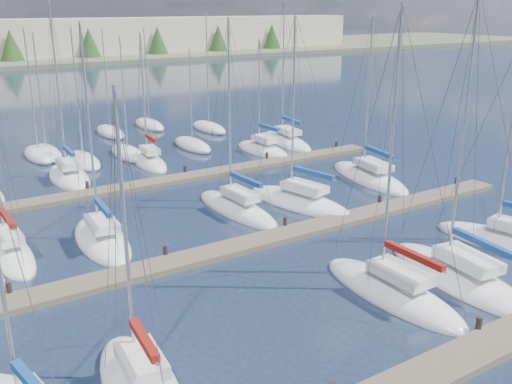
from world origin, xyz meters
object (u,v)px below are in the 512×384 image
sailboat_d (392,292)px  sailboat_e (459,277)px  sailboat_f (509,244)px  sailboat_j (102,240)px  sailboat_i (9,252)px  sailboat_p (150,162)px  sailboat_q (263,150)px  sailboat_r (286,141)px  sailboat_m (369,177)px  sailboat_c (141,383)px  sailboat_l (300,202)px  sailboat_o (69,177)px  sailboat_k (237,209)px

sailboat_d → sailboat_e: 4.04m
sailboat_f → sailboat_j: 23.58m
sailboat_f → sailboat_d: bearing=172.3°
sailboat_i → sailboat_p: bearing=42.7°
sailboat_q → sailboat_p: (-10.72, 1.74, 0.02)m
sailboat_r → sailboat_m: (-1.77, -13.91, -0.01)m
sailboat_i → sailboat_j: bearing=-13.3°
sailboat_f → sailboat_r: bearing=70.6°
sailboat_c → sailboat_p: sailboat_p is taller
sailboat_i → sailboat_d: (14.55, -14.77, -0.01)m
sailboat_f → sailboat_l: sailboat_l is taller
sailboat_p → sailboat_j: bearing=-115.8°
sailboat_o → sailboat_e: (11.66, -28.46, -0.01)m
sailboat_d → sailboat_r: bearing=63.0°
sailboat_k → sailboat_j: size_ratio=1.01×
sailboat_f → sailboat_m: sailboat_m is taller
sailboat_p → sailboat_f: bearing=-63.6°
sailboat_r → sailboat_c: bearing=-125.8°
sailboat_c → sailboat_j: 14.16m
sailboat_f → sailboat_e: 6.04m
sailboat_l → sailboat_j: bearing=164.6°
sailboat_r → sailboat_l: bearing=-115.1°
sailboat_k → sailboat_f: bearing=-55.7°
sailboat_f → sailboat_r: sailboat_r is taller
sailboat_i → sailboat_e: 24.14m
sailboat_k → sailboat_l: size_ratio=0.98×
sailboat_r → sailboat_e: size_ratio=1.01×
sailboat_p → sailboat_o: sailboat_o is taller
sailboat_c → sailboat_e: size_ratio=0.79×
sailboat_r → sailboat_d: 31.94m
sailboat_r → sailboat_p: 14.73m
sailboat_k → sailboat_m: 12.70m
sailboat_k → sailboat_e: (4.23, -14.75, -0.01)m
sailboat_f → sailboat_r: (4.31, 28.08, 0.01)m
sailboat_r → sailboat_k: 20.52m
sailboat_k → sailboat_o: (-7.43, 13.71, 0.00)m
sailboat_k → sailboat_p: (-0.28, 14.41, 0.00)m
sailboat_e → sailboat_c: bearing=-175.5°
sailboat_c → sailboat_m: 29.20m
sailboat_m → sailboat_e: bearing=-108.9°
sailboat_f → sailboat_p: 29.82m
sailboat_l → sailboat_f: bearing=-77.4°
sailboat_c → sailboat_l: (16.95, 13.00, -0.01)m
sailboat_c → sailboat_j: (3.13, 13.81, -0.00)m
sailboat_q → sailboat_o: 17.91m
sailboat_m → sailboat_e: (-8.45, -15.40, 0.01)m
sailboat_o → sailboat_j: 14.14m
sailboat_q → sailboat_i: bearing=-155.1°
sailboat_c → sailboat_o: sailboat_o is taller
sailboat_m → sailboat_o: 23.98m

